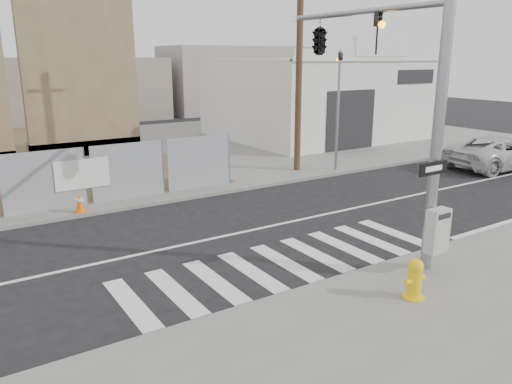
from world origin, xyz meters
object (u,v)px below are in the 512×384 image
auto_shop (320,97)px  fire_hydrant (415,279)px  signal_pole (354,66)px  traffic_cone_d (80,203)px  suv (501,152)px

auto_shop → fire_hydrant: (-12.99, -18.67, -1.98)m
signal_pole → traffic_cone_d: 9.60m
signal_pole → traffic_cone_d: bearing=132.9°
suv → fire_hydrant: bearing=122.3°
suv → auto_shop: bearing=10.9°
traffic_cone_d → fire_hydrant: bearing=-66.4°
auto_shop → fire_hydrant: 22.83m
fire_hydrant → suv: bearing=35.9°
signal_pole → suv: 13.43m
auto_shop → traffic_cone_d: (-17.33, -8.75, -2.09)m
signal_pole → suv: size_ratio=1.29×
auto_shop → fire_hydrant: bearing=-124.8°
auto_shop → fire_hydrant: auto_shop is taller
fire_hydrant → suv: 15.47m
fire_hydrant → signal_pole: bearing=78.0°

